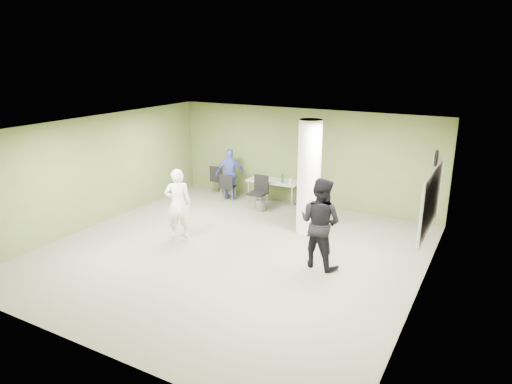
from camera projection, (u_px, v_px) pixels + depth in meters
The scene contains 17 objects.
floor at pixel (231, 252), 10.23m from camera, with size 8.00×8.00×0.00m, color #4F503F.
ceiling at pixel (229, 128), 9.42m from camera, with size 8.00×8.00×0.00m, color white.
wall_back at pixel (303, 157), 13.17m from camera, with size 8.00×0.02×2.80m, color #4E5829.
wall_left at pixel (98, 171), 11.67m from camera, with size 0.02×8.00×2.80m, color #4E5829.
wall_right_cream at pixel (424, 225), 7.98m from camera, with size 0.02×8.00×2.80m, color beige.
column at pixel (309, 177), 11.04m from camera, with size 0.56×0.56×2.80m, color silver.
whiteboard at pixel (431, 200), 8.99m from camera, with size 0.05×2.30×1.30m.
wall_clock at pixel (436, 158), 8.74m from camera, with size 0.06×0.32×0.32m.
folding_table at pixel (274, 182), 13.30m from camera, with size 1.55×0.72×0.98m.
wastebasket at pixel (261, 205), 12.89m from camera, with size 0.27×0.27×0.31m, color #4C4C4C.
chair_back_left at pixel (218, 178), 14.30m from camera, with size 0.49×0.49×0.93m.
chair_back_right at pixel (227, 185), 13.68m from camera, with size 0.52×0.52×0.85m.
chair_table_left at pixel (259, 189), 13.00m from camera, with size 0.48×0.48×0.96m.
chair_table_right at pixel (310, 199), 12.03m from camera, with size 0.61×0.61×1.00m.
woman_white at pixel (178, 204), 10.84m from camera, with size 0.62×0.41×1.70m, color white.
man_black at pixel (320, 223), 9.33m from camera, with size 0.93×0.72×1.91m, color black.
man_blue at pixel (231, 174), 13.84m from camera, with size 0.90×0.38×1.54m, color #4449A9.
Camera 1 is at (5.03, -7.96, 4.27)m, focal length 32.00 mm.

